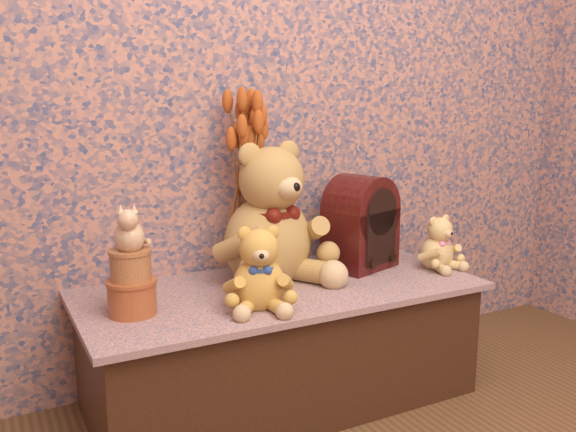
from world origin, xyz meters
name	(u,v)px	position (x,y,z in m)	size (l,w,h in m)	color
display_shelf	(281,343)	(0.00, 1.21, 0.20)	(1.28, 0.59, 0.39)	#3A5378
teddy_large	(268,206)	(0.00, 1.31, 0.64)	(0.39, 0.47, 0.49)	#A97841
teddy_medium	(259,264)	(-0.14, 1.07, 0.52)	(0.21, 0.24, 0.26)	#BE7F35
teddy_small	(437,240)	(0.59, 1.15, 0.49)	(0.16, 0.19, 0.21)	#E1B86B
cathedral_radio	(361,222)	(0.35, 1.29, 0.56)	(0.24, 0.17, 0.33)	#360909
ceramic_vase	(249,250)	(-0.04, 1.37, 0.48)	(0.11, 0.11, 0.18)	tan
dried_stalks	(248,169)	(-0.04, 1.37, 0.76)	(0.20, 0.20, 0.38)	#B54F1D
biscuit_tin_lower	(132,298)	(-0.49, 1.18, 0.44)	(0.13, 0.13, 0.10)	#B67835
biscuit_tin_upper	(131,266)	(-0.49, 1.18, 0.53)	(0.11, 0.11, 0.09)	tan
cat_figurine	(129,226)	(-0.49, 1.18, 0.64)	(0.10, 0.11, 0.14)	silver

